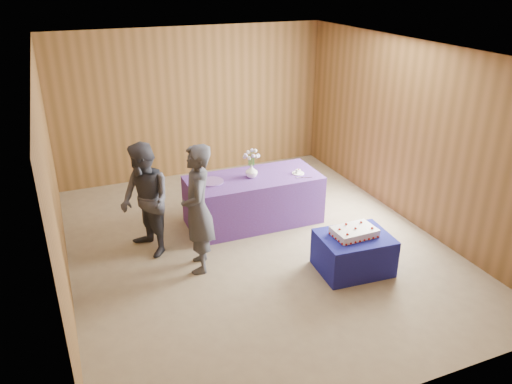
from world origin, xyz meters
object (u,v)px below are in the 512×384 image
guest_left (198,209)px  cake_table (353,253)px  sheet_cake (354,232)px  guest_right (145,201)px  serving_table (253,200)px  vase (251,171)px

guest_left → cake_table: bearing=80.5°
sheet_cake → guest_left: 2.00m
guest_left → guest_right: (-0.54, 0.63, -0.06)m
serving_table → guest_left: 1.54m
cake_table → vase: (-0.71, 1.74, 0.59)m
cake_table → serving_table: bearing=115.7°
guest_left → serving_table: bearing=143.9°
sheet_cake → cake_table: bearing=-77.5°
vase → sheet_cake: bearing=-67.6°
serving_table → sheet_cake: serving_table is taller
cake_table → guest_left: size_ratio=0.53×
vase → guest_left: bearing=-139.7°
vase → guest_left: guest_left is taller
sheet_cake → guest_left: guest_left is taller
cake_table → serving_table: 1.87m
cake_table → guest_left: bearing=160.1°
cake_table → guest_right: bearing=152.6°
serving_table → guest_right: bearing=-169.5°
sheet_cake → vase: 1.89m
sheet_cake → vase: (-0.71, 1.72, 0.30)m
sheet_cake → vase: bearing=110.6°
serving_table → guest_left: (-1.13, -0.93, 0.47)m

